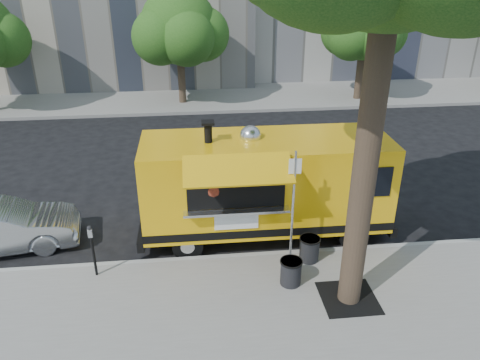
{
  "coord_description": "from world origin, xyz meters",
  "views": [
    {
      "loc": [
        -0.63,
        -10.55,
        6.93
      ],
      "look_at": [
        0.52,
        0.0,
        1.78
      ],
      "focal_mm": 35.0,
      "sensor_mm": 36.0,
      "label": 1
    }
  ],
  "objects_px": {
    "far_tree_b": "(179,26)",
    "far_tree_c": "(365,27)",
    "trash_bin_left": "(291,271)",
    "trash_bin_right": "(309,248)",
    "food_truck": "(265,184)",
    "sign_post": "(293,205)",
    "parking_meter": "(92,245)"
  },
  "relations": [
    {
      "from": "far_tree_c",
      "to": "food_truck",
      "type": "bearing_deg",
      "value": -119.14
    },
    {
      "from": "sign_post",
      "to": "trash_bin_left",
      "type": "bearing_deg",
      "value": -100.18
    },
    {
      "from": "parking_meter",
      "to": "trash_bin_left",
      "type": "relative_size",
      "value": 2.18
    },
    {
      "from": "far_tree_b",
      "to": "food_truck",
      "type": "distance_m",
      "value": 12.92
    },
    {
      "from": "trash_bin_right",
      "to": "trash_bin_left",
      "type": "bearing_deg",
      "value": -126.82
    },
    {
      "from": "far_tree_c",
      "to": "food_truck",
      "type": "xyz_separation_m",
      "value": [
        -6.82,
        -12.23,
        -2.18
      ]
    },
    {
      "from": "sign_post",
      "to": "trash_bin_right",
      "type": "xyz_separation_m",
      "value": [
        0.53,
        0.25,
        -1.37
      ]
    },
    {
      "from": "far_tree_c",
      "to": "trash_bin_left",
      "type": "height_order",
      "value": "far_tree_c"
    },
    {
      "from": "far_tree_b",
      "to": "far_tree_c",
      "type": "bearing_deg",
      "value": -1.91
    },
    {
      "from": "far_tree_c",
      "to": "sign_post",
      "type": "bearing_deg",
      "value": -114.81
    },
    {
      "from": "food_truck",
      "to": "sign_post",
      "type": "bearing_deg",
      "value": -77.66
    },
    {
      "from": "far_tree_c",
      "to": "trash_bin_right",
      "type": "distance_m",
      "value": 15.27
    },
    {
      "from": "far_tree_c",
      "to": "food_truck",
      "type": "height_order",
      "value": "far_tree_c"
    },
    {
      "from": "trash_bin_left",
      "to": "food_truck",
      "type": "bearing_deg",
      "value": 96.37
    },
    {
      "from": "parking_meter",
      "to": "trash_bin_left",
      "type": "bearing_deg",
      "value": -10.21
    },
    {
      "from": "sign_post",
      "to": "trash_bin_left",
      "type": "distance_m",
      "value": 1.5
    },
    {
      "from": "far_tree_c",
      "to": "sign_post",
      "type": "relative_size",
      "value": 1.74
    },
    {
      "from": "sign_post",
      "to": "parking_meter",
      "type": "relative_size",
      "value": 2.25
    },
    {
      "from": "far_tree_b",
      "to": "far_tree_c",
      "type": "distance_m",
      "value": 9.01
    },
    {
      "from": "far_tree_b",
      "to": "food_truck",
      "type": "bearing_deg",
      "value": -80.12
    },
    {
      "from": "food_truck",
      "to": "far_tree_b",
      "type": "bearing_deg",
      "value": 100.18
    },
    {
      "from": "far_tree_b",
      "to": "sign_post",
      "type": "height_order",
      "value": "far_tree_b"
    },
    {
      "from": "parking_meter",
      "to": "far_tree_c",
      "type": "bearing_deg",
      "value": 51.34
    },
    {
      "from": "trash_bin_left",
      "to": "trash_bin_right",
      "type": "xyz_separation_m",
      "value": [
        0.64,
        0.85,
        0.0
      ]
    },
    {
      "from": "far_tree_c",
      "to": "trash_bin_left",
      "type": "relative_size",
      "value": 8.5
    },
    {
      "from": "sign_post",
      "to": "trash_bin_right",
      "type": "bearing_deg",
      "value": 25.31
    },
    {
      "from": "far_tree_c",
      "to": "parking_meter",
      "type": "relative_size",
      "value": 3.9
    },
    {
      "from": "food_truck",
      "to": "trash_bin_right",
      "type": "bearing_deg",
      "value": -58.35
    },
    {
      "from": "far_tree_b",
      "to": "trash_bin_left",
      "type": "bearing_deg",
      "value": -80.66
    },
    {
      "from": "far_tree_c",
      "to": "trash_bin_right",
      "type": "xyz_separation_m",
      "value": [
        -5.92,
        -13.7,
        -3.24
      ]
    },
    {
      "from": "far_tree_b",
      "to": "far_tree_c",
      "type": "height_order",
      "value": "far_tree_b"
    },
    {
      "from": "far_tree_b",
      "to": "trash_bin_right",
      "type": "height_order",
      "value": "far_tree_b"
    }
  ]
}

